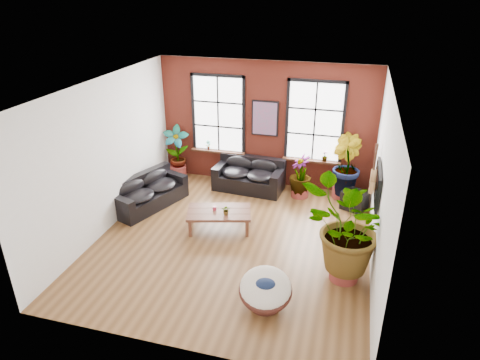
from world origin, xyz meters
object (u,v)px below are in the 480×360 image
Objects in this scene: coffee_table at (219,213)px; sofa_back at (249,175)px; sofa_left at (148,192)px; papasan_chair at (265,290)px.

sofa_back is at bearing 70.92° from coffee_table.
sofa_back reaches higher than sofa_left.
sofa_back is 1.77× the size of papasan_chair.
papasan_chair is (1.47, -4.65, -0.03)m from sofa_back.
sofa_left is (-2.31, -1.68, -0.03)m from sofa_back.
sofa_back is 2.85m from sofa_left.
sofa_left is at bearing -139.62° from sofa_back.
coffee_table is at bearing 115.23° from papasan_chair.
sofa_back reaches higher than coffee_table.
coffee_table is at bearing -85.68° from sofa_left.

